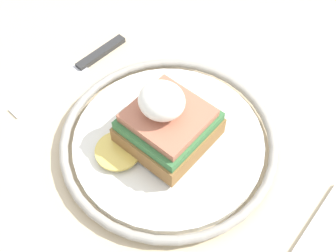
{
  "coord_description": "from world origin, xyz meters",
  "views": [
    {
      "loc": [
        -0.17,
        0.24,
        1.15
      ],
      "look_at": [
        0.0,
        0.04,
        0.79
      ],
      "focal_mm": 45.0,
      "sensor_mm": 36.0,
      "label": 1
    }
  ],
  "objects_px": {
    "plate": "(168,140)",
    "sandwich": "(165,121)",
    "knife": "(80,67)",
    "fork": "(300,248)"
  },
  "relations": [
    {
      "from": "sandwich",
      "to": "knife",
      "type": "relative_size",
      "value": 0.68
    },
    {
      "from": "plate",
      "to": "fork",
      "type": "relative_size",
      "value": 1.6
    },
    {
      "from": "plate",
      "to": "sandwich",
      "type": "relative_size",
      "value": 2.02
    },
    {
      "from": "sandwich",
      "to": "knife",
      "type": "bearing_deg",
      "value": -5.51
    },
    {
      "from": "sandwich",
      "to": "fork",
      "type": "relative_size",
      "value": 0.79
    },
    {
      "from": "plate",
      "to": "fork",
      "type": "height_order",
      "value": "plate"
    },
    {
      "from": "sandwich",
      "to": "fork",
      "type": "bearing_deg",
      "value": 177.63
    },
    {
      "from": "sandwich",
      "to": "fork",
      "type": "xyz_separation_m",
      "value": [
        -0.18,
        0.01,
        -0.04
      ]
    },
    {
      "from": "fork",
      "to": "plate",
      "type": "bearing_deg",
      "value": -2.88
    },
    {
      "from": "plate",
      "to": "knife",
      "type": "bearing_deg",
      "value": -4.9
    }
  ]
}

